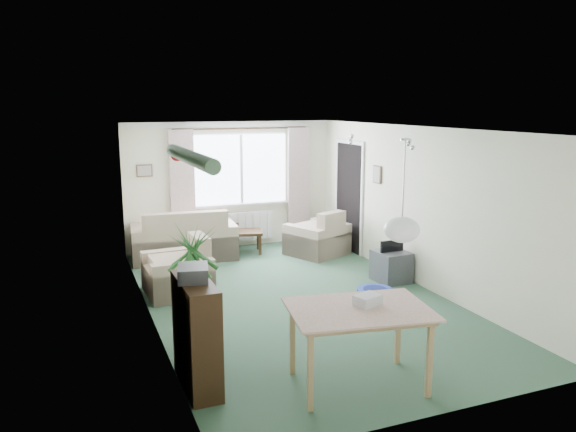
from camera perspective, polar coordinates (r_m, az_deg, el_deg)
name	(u,v)px	position (r m, az deg, el deg)	size (l,w,h in m)	color
ground	(296,299)	(8.04, 0.80, -8.46)	(6.50, 6.50, 0.00)	#31533E
window	(241,169)	(10.74, -4.80, 4.77)	(1.80, 0.03, 1.30)	white
curtain_rod	(242,128)	(10.61, -4.74, 8.86)	(2.60, 0.03, 0.03)	black
curtain_left	(182,185)	(10.40, -10.69, 3.12)	(0.45, 0.08, 2.00)	beige
curtain_right	(299,179)	(11.07, 1.09, 3.80)	(0.45, 0.08, 2.00)	beige
radiator	(243,226)	(10.89, -4.64, -1.01)	(1.20, 0.10, 0.55)	white
doorway	(349,198)	(10.54, 6.23, 1.87)	(0.03, 0.95, 2.00)	black
pendant_lamp	(402,230)	(5.75, 11.49, -1.36)	(0.36, 0.36, 0.36)	white
tinsel_garland	(190,157)	(4.81, -9.94, 5.89)	(1.60, 1.60, 0.12)	#196626
bauble_cluster_a	(351,136)	(8.95, 6.40, 8.05)	(0.20, 0.20, 0.20)	silver
bauble_cluster_b	(410,140)	(8.07, 12.33, 7.51)	(0.20, 0.20, 0.20)	silver
wall_picture_back	(144,171)	(10.36, -14.39, 4.49)	(0.28, 0.03, 0.22)	brown
wall_picture_right	(377,175)	(9.60, 9.06, 4.18)	(0.03, 0.24, 0.30)	brown
sofa	(184,233)	(10.17, -10.56, -1.75)	(1.81, 0.96, 0.90)	beige
armchair_corner	(317,232)	(10.28, 2.96, -1.64)	(0.93, 0.88, 0.83)	#BBB08D
armchair_left	(177,265)	(8.33, -11.21, -4.95)	(0.94, 0.89, 0.84)	beige
coffee_table	(237,242)	(10.45, -5.19, -2.64)	(0.91, 0.51, 0.41)	black
photo_frame	(236,227)	(10.38, -5.35, -1.12)	(0.12, 0.02, 0.16)	#4D3327
bookshelf	(196,334)	(5.60, -9.29, -11.74)	(0.29, 0.88, 1.08)	black
hifi_box	(193,273)	(5.41, -9.63, -5.73)	(0.28, 0.35, 0.14)	#3A3A3F
houseplant	(194,287)	(6.45, -9.51, -7.14)	(0.60, 0.60, 1.39)	#226529
dining_table	(358,348)	(5.65, 7.13, -13.15)	(1.25, 0.83, 0.78)	#A37E58
gift_box	(368,301)	(5.57, 8.09, -8.53)	(0.25, 0.18, 0.12)	silver
tv_cube	(391,266)	(8.91, 10.43, -5.05)	(0.48, 0.52, 0.48)	#353439
pet_bed	(375,292)	(8.26, 8.82, -7.67)	(0.51, 0.51, 0.10)	navy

